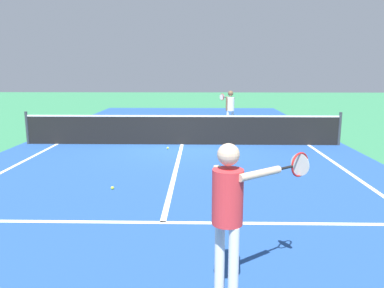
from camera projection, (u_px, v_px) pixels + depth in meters
name	position (u px, v px, depth m)	size (l,w,h in m)	color
ground_plane	(182.00, 145.00, 12.20)	(60.00, 60.00, 0.00)	#337F51
court_surface_inbounds	(182.00, 144.00, 12.20)	(10.62, 24.40, 0.00)	#234C93
line_service_near	(163.00, 222.00, 5.92)	(8.22, 0.10, 0.01)	white
line_center_service	(176.00, 170.00, 9.06)	(0.10, 6.40, 0.01)	white
net	(182.00, 130.00, 12.11)	(10.24, 0.09, 1.07)	#33383D
player_near	(230.00, 203.00, 3.82)	(1.10, 0.68, 1.66)	white
player_far	(230.00, 106.00, 15.04)	(0.58, 1.14, 1.59)	white
tennis_ball_near_net	(168.00, 148.00, 11.46)	(0.07, 0.07, 0.07)	#CCE033
tennis_ball_mid_court	(112.00, 188.00, 7.58)	(0.07, 0.07, 0.07)	#CCE033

